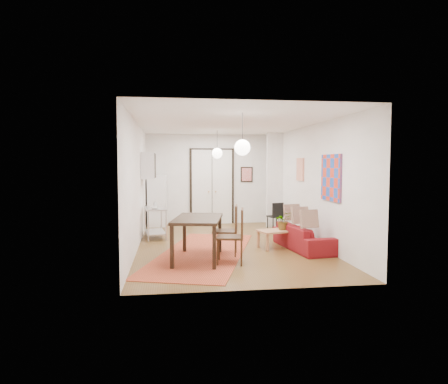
{
  "coord_description": "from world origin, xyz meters",
  "views": [
    {
      "loc": [
        -1.36,
        -9.41,
        1.94
      ],
      "look_at": [
        -0.03,
        0.35,
        1.25
      ],
      "focal_mm": 32.0,
      "sensor_mm": 36.0,
      "label": 1
    }
  ],
  "objects": [
    {
      "name": "wall_right",
      "position": [
        2.1,
        0.0,
        1.45
      ],
      "size": [
        0.02,
        7.0,
        2.9
      ],
      "primitive_type": "cube",
      "color": "white",
      "rests_on": "floor"
    },
    {
      "name": "potted_plant",
      "position": [
        1.23,
        -0.53,
        0.63
      ],
      "size": [
        0.41,
        0.44,
        0.41
      ],
      "primitive_type": "imported",
      "rotation": [
        0.0,
        0.0,
        0.27
      ],
      "color": "#337132",
      "rests_on": "coffee_table"
    },
    {
      "name": "black_side_chair",
      "position": [
        1.71,
        2.05,
        0.47
      ],
      "size": [
        0.46,
        0.47,
        0.82
      ],
      "rotation": [
        0.0,
        0.0,
        3.43
      ],
      "color": "black",
      "rests_on": "floor"
    },
    {
      "name": "ceiling",
      "position": [
        0.0,
        0.0,
        2.9
      ],
      "size": [
        4.2,
        7.0,
        0.02
      ],
      "primitive_type": "cube",
      "color": "white",
      "rests_on": "wall_back"
    },
    {
      "name": "pendant_back",
      "position": [
        0.0,
        2.0,
        2.25
      ],
      "size": [
        0.3,
        0.3,
        0.8
      ],
      "color": "white",
      "rests_on": "ceiling"
    },
    {
      "name": "coffee_table",
      "position": [
        1.13,
        -0.53,
        0.37
      ],
      "size": [
        1.06,
        0.76,
        0.42
      ],
      "rotation": [
        0.0,
        0.0,
        0.27
      ],
      "color": "tan",
      "rests_on": "floor"
    },
    {
      "name": "double_doors",
      "position": [
        0.0,
        3.46,
        1.2
      ],
      "size": [
        1.44,
        0.06,
        2.5
      ],
      "primitive_type": "cube",
      "color": "white",
      "rests_on": "wall_back"
    },
    {
      "name": "dining_table",
      "position": [
        -0.8,
        -1.45,
        0.77
      ],
      "size": [
        1.18,
        1.71,
        0.87
      ],
      "rotation": [
        0.0,
        0.0,
        -0.2
      ],
      "color": "black",
      "rests_on": "floor"
    },
    {
      "name": "pendant_front",
      "position": [
        0.0,
        -2.0,
        2.25
      ],
      "size": [
        0.3,
        0.3,
        0.8
      ],
      "color": "white",
      "rests_on": "ceiling"
    },
    {
      "name": "poster_back",
      "position": [
        1.15,
        3.47,
        1.6
      ],
      "size": [
        0.4,
        0.03,
        0.5
      ],
      "primitive_type": "cube",
      "color": "red",
      "rests_on": "wall_back"
    },
    {
      "name": "fridge",
      "position": [
        -1.75,
        3.15,
        0.8
      ],
      "size": [
        0.6,
        0.6,
        1.59
      ],
      "primitive_type": "cube",
      "rotation": [
        0.0,
        0.0,
        -0.07
      ],
      "color": "white",
      "rests_on": "floor"
    },
    {
      "name": "kitchen_counter",
      "position": [
        -1.75,
        1.15,
        0.5
      ],
      "size": [
        0.66,
        1.1,
        0.8
      ],
      "rotation": [
        0.0,
        0.0,
        0.14
      ],
      "color": "silver",
      "rests_on": "floor"
    },
    {
      "name": "dining_chair_near",
      "position": [
        -0.2,
        -0.99,
        0.63
      ],
      "size": [
        0.6,
        0.78,
        1.07
      ],
      "rotation": [
        0.0,
        0.0,
        -1.77
      ],
      "color": "#3C2413",
      "rests_on": "floor"
    },
    {
      "name": "bowl",
      "position": [
        -1.75,
        0.85,
        0.82
      ],
      "size": [
        0.24,
        0.24,
        0.05
      ],
      "primitive_type": "imported",
      "rotation": [
        0.0,
        0.0,
        0.35
      ],
      "color": "white",
      "rests_on": "kitchen_counter"
    },
    {
      "name": "stub_partition",
      "position": [
        1.85,
        2.55,
        1.45
      ],
      "size": [
        0.5,
        0.1,
        2.9
      ],
      "primitive_type": "cube",
      "color": "white",
      "rests_on": "floor"
    },
    {
      "name": "soap_bottle",
      "position": [
        -1.75,
        1.4,
        0.88
      ],
      "size": [
        0.1,
        0.1,
        0.17
      ],
      "primitive_type": "imported",
      "rotation": [
        0.0,
        0.0,
        0.35
      ],
      "color": "teal",
      "rests_on": "kitchen_counter"
    },
    {
      "name": "wall_front",
      "position": [
        0.0,
        -3.5,
        1.45
      ],
      "size": [
        4.2,
        0.02,
        2.9
      ],
      "primitive_type": "cube",
      "color": "white",
      "rests_on": "floor"
    },
    {
      "name": "wall_back",
      "position": [
        0.0,
        3.5,
        1.45
      ],
      "size": [
        4.2,
        0.02,
        2.9
      ],
      "primitive_type": "cube",
      "color": "white",
      "rests_on": "floor"
    },
    {
      "name": "dining_chair_far",
      "position": [
        -0.2,
        -1.69,
        0.63
      ],
      "size": [
        0.6,
        0.78,
        1.07
      ],
      "rotation": [
        0.0,
        0.0,
        -1.77
      ],
      "color": "#3C2413",
      "rests_on": "floor"
    },
    {
      "name": "painting_popart",
      "position": [
        2.08,
        -1.25,
        1.65
      ],
      "size": [
        0.05,
        1.0,
        1.0
      ],
      "primitive_type": "cube",
      "color": "red",
      "rests_on": "wall_right"
    },
    {
      "name": "sofa",
      "position": [
        1.67,
        -0.73,
        0.28
      ],
      "size": [
        0.97,
        1.99,
        0.56
      ],
      "primitive_type": "imported",
      "rotation": [
        0.0,
        0.0,
        1.69
      ],
      "color": "maroon",
      "rests_on": "floor"
    },
    {
      "name": "wall_cabinet",
      "position": [
        -1.92,
        1.5,
        1.9
      ],
      "size": [
        0.35,
        1.0,
        0.7
      ],
      "primitive_type": "cube",
      "color": "white",
      "rests_on": "wall_left"
    },
    {
      "name": "painting_abstract",
      "position": [
        2.08,
        0.8,
        1.8
      ],
      "size": [
        0.05,
        0.5,
        0.6
      ],
      "primitive_type": "cube",
      "color": "#F3E5CB",
      "rests_on": "wall_right"
    },
    {
      "name": "kilim_rug",
      "position": [
        -0.65,
        -0.83,
        0.01
      ],
      "size": [
        2.97,
        4.86,
        0.01
      ],
      "primitive_type": "cube",
      "rotation": [
        0.0,
        0.0,
        -0.3
      ],
      "color": "#C34A30",
      "rests_on": "floor"
    },
    {
      "name": "print_left",
      "position": [
        -2.07,
        2.0,
        1.95
      ],
      "size": [
        0.03,
        0.44,
        0.54
      ],
      "primitive_type": "cube",
      "color": "#9C6C41",
      "rests_on": "wall_left"
    },
    {
      "name": "floor",
      "position": [
        0.0,
        0.0,
        0.0
      ],
      "size": [
        7.0,
        7.0,
        0.0
      ],
      "primitive_type": "plane",
      "color": "brown",
      "rests_on": "ground"
    },
    {
      "name": "wall_left",
      "position": [
        -2.1,
        0.0,
        1.45
      ],
      "size": [
        0.02,
        7.0,
        2.9
      ],
      "primitive_type": "cube",
      "color": "white",
      "rests_on": "floor"
    }
  ]
}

